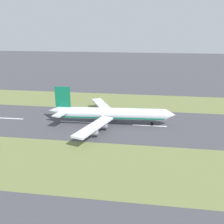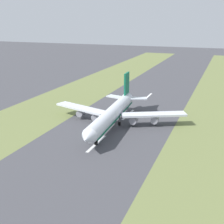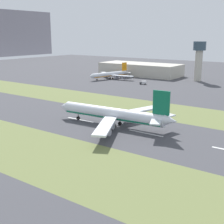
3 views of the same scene
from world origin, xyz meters
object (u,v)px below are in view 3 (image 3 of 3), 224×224
Objects in this scene: airplane_main_jet at (115,114)px; service_truck at (143,83)px; airplane_parked_apron at (111,74)px; control_tower at (199,57)px; terminal_building at (140,69)px.

service_truck is (123.66, 55.17, -4.36)m from airplane_main_jet.
airplane_main_jet reaches higher than service_truck.
airplane_parked_apron is at bearing 74.81° from service_truck.
control_tower is 6.01× the size of service_truck.
service_truck is (-49.48, 32.75, -21.69)m from control_tower.
airplane_main_jet is at bearing -155.96° from service_truck.
airplane_parked_apron reaches higher than terminal_building.
airplane_parked_apron is at bearing 36.38° from airplane_main_jet.
service_truck is at bearing 24.04° from airplane_main_jet.
service_truck is (-55.77, -35.96, -4.87)m from terminal_building.
terminal_building is 1.75× the size of airplane_parked_apron.
service_truck is (-12.20, -44.94, -3.00)m from airplane_parked_apron.
service_truck is at bearing -105.19° from airplane_parked_apron.
terminal_building is at bearing 32.81° from service_truck.
airplane_parked_apron reaches higher than service_truck.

